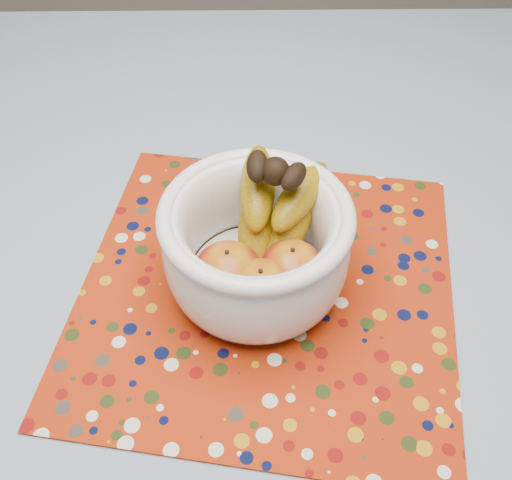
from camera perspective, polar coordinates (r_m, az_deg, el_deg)
table at (r=0.86m, az=-3.03°, el=-4.98°), size 1.20×1.20×0.75m
tablecloth at (r=0.79m, az=-3.27°, el=-1.43°), size 1.32×1.32×0.01m
placemat at (r=0.75m, az=1.02°, el=-4.53°), size 0.52×0.52×0.00m
fruit_bowl at (r=0.69m, az=0.70°, el=-0.00°), size 0.24×0.23×0.18m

